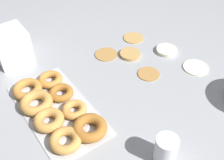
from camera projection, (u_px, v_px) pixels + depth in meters
The scene contains 10 objects.
ground_plane at pixel (134, 82), 1.05m from camera, with size 3.00×3.00×0.00m, color #9EA0A5.
pancake_0 at pixel (196, 67), 1.11m from camera, with size 0.10×0.10×0.01m, color silver.
pancake_1 at pixel (148, 73), 1.08m from camera, with size 0.08×0.08×0.01m, color #B27F42.
pancake_2 at pixel (130, 54), 1.17m from camera, with size 0.09×0.09×0.01m, color tan.
pancake_3 at pixel (106, 54), 1.17m from camera, with size 0.09×0.09×0.01m, color #B27F42.
pancake_4 at pixel (167, 50), 1.18m from camera, with size 0.09×0.09×0.02m, color silver.
pancake_5 at pixel (133, 38), 1.26m from camera, with size 0.09×0.09×0.01m, color tan.
donut_tray at pixel (56, 109), 0.93m from camera, with size 0.40×0.21×0.04m.
container_stack at pixel (11, 46), 1.11m from camera, with size 0.13×0.13×0.13m.
paper_cup at pixel (166, 150), 0.78m from camera, with size 0.06×0.06×0.09m.
Camera 1 is at (0.58, -0.51, 0.72)m, focal length 45.00 mm.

